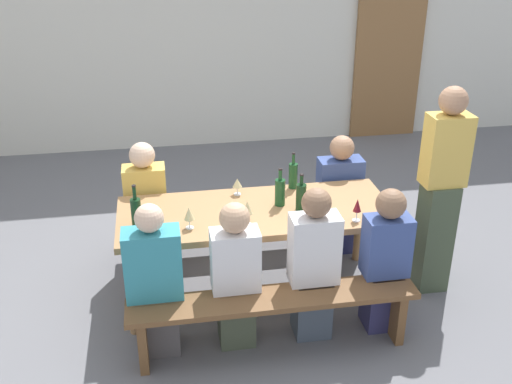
{
  "coord_description": "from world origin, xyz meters",
  "views": [
    {
      "loc": [
        -0.69,
        -4.03,
        2.83
      ],
      "look_at": [
        0.0,
        0.0,
        0.9
      ],
      "focal_mm": 42.37,
      "sensor_mm": 36.0,
      "label": 1
    }
  ],
  "objects_px": {
    "wine_bottle_0": "(136,212)",
    "wine_bottle_1": "(280,191)",
    "wine_bottle_2": "(301,196)",
    "seated_guest_near_1": "(236,277)",
    "bench_near": "(274,308)",
    "wine_glass_2": "(237,183)",
    "wine_glass_0": "(247,208)",
    "standing_host": "(440,194)",
    "seated_guest_near_3": "(385,262)",
    "wine_glass_1": "(189,214)",
    "seated_guest_near_2": "(313,267)",
    "seated_guest_near_0": "(155,284)",
    "seated_guest_far_0": "(147,209)",
    "tasting_table": "(256,219)",
    "wine_glass_3": "(357,206)",
    "wine_bottle_3": "(293,175)",
    "bench_far": "(242,214)",
    "wooden_door": "(388,58)",
    "seated_guest_far_1": "(339,197)"
  },
  "relations": [
    {
      "from": "wine_bottle_0",
      "to": "wine_bottle_1",
      "type": "height_order",
      "value": "wine_bottle_0"
    },
    {
      "from": "wine_bottle_2",
      "to": "seated_guest_near_1",
      "type": "relative_size",
      "value": 0.27
    },
    {
      "from": "bench_near",
      "to": "wine_glass_2",
      "type": "relative_size",
      "value": 14.38
    },
    {
      "from": "wine_glass_0",
      "to": "standing_host",
      "type": "height_order",
      "value": "standing_host"
    },
    {
      "from": "wine_glass_0",
      "to": "seated_guest_near_3",
      "type": "xyz_separation_m",
      "value": [
        0.94,
        -0.34,
        -0.34
      ]
    },
    {
      "from": "wine_bottle_0",
      "to": "standing_host",
      "type": "bearing_deg",
      "value": -0.11
    },
    {
      "from": "wine_bottle_0",
      "to": "seated_guest_near_3",
      "type": "distance_m",
      "value": 1.81
    },
    {
      "from": "wine_bottle_2",
      "to": "wine_glass_1",
      "type": "bearing_deg",
      "value": -170.31
    },
    {
      "from": "seated_guest_near_2",
      "to": "wine_glass_2",
      "type": "bearing_deg",
      "value": 25.66
    },
    {
      "from": "wine_bottle_1",
      "to": "wine_glass_0",
      "type": "relative_size",
      "value": 1.61
    },
    {
      "from": "wine_bottle_2",
      "to": "seated_guest_near_3",
      "type": "distance_m",
      "value": 0.78
    },
    {
      "from": "wine_glass_1",
      "to": "seated_guest_near_0",
      "type": "distance_m",
      "value": 0.56
    },
    {
      "from": "seated_guest_far_0",
      "to": "standing_host",
      "type": "distance_m",
      "value": 2.37
    },
    {
      "from": "tasting_table",
      "to": "wine_glass_1",
      "type": "xyz_separation_m",
      "value": [
        -0.52,
        -0.2,
        0.19
      ]
    },
    {
      "from": "bench_near",
      "to": "seated_guest_near_2",
      "type": "relative_size",
      "value": 1.72
    },
    {
      "from": "wine_bottle_2",
      "to": "seated_guest_near_3",
      "type": "bearing_deg",
      "value": -45.12
    },
    {
      "from": "wine_glass_3",
      "to": "wine_glass_1",
      "type": "bearing_deg",
      "value": 175.61
    },
    {
      "from": "wine_bottle_1",
      "to": "seated_guest_far_0",
      "type": "height_order",
      "value": "seated_guest_far_0"
    },
    {
      "from": "wine_glass_2",
      "to": "seated_guest_far_0",
      "type": "xyz_separation_m",
      "value": [
        -0.73,
        0.27,
        -0.3
      ]
    },
    {
      "from": "wine_bottle_2",
      "to": "wine_bottle_3",
      "type": "distance_m",
      "value": 0.4
    },
    {
      "from": "wine_bottle_2",
      "to": "wine_glass_2",
      "type": "distance_m",
      "value": 0.56
    },
    {
      "from": "bench_far",
      "to": "seated_guest_near_3",
      "type": "height_order",
      "value": "seated_guest_near_3"
    },
    {
      "from": "wooden_door",
      "to": "wine_glass_0",
      "type": "distance_m",
      "value": 4.39
    },
    {
      "from": "seated_guest_near_0",
      "to": "seated_guest_near_1",
      "type": "distance_m",
      "value": 0.55
    },
    {
      "from": "wine_glass_0",
      "to": "seated_guest_near_3",
      "type": "bearing_deg",
      "value": -19.97
    },
    {
      "from": "seated_guest_near_1",
      "to": "seated_guest_far_0",
      "type": "bearing_deg",
      "value": 27.81
    },
    {
      "from": "bench_far",
      "to": "wine_glass_3",
      "type": "xyz_separation_m",
      "value": [
        0.7,
        -1.01,
        0.51
      ]
    },
    {
      "from": "bench_far",
      "to": "wine_glass_1",
      "type": "bearing_deg",
      "value": -119.48
    },
    {
      "from": "bench_far",
      "to": "wine_glass_2",
      "type": "height_order",
      "value": "wine_glass_2"
    },
    {
      "from": "wine_glass_2",
      "to": "seated_guest_near_1",
      "type": "xyz_separation_m",
      "value": [
        -0.14,
        -0.86,
        -0.32
      ]
    },
    {
      "from": "tasting_table",
      "to": "seated_guest_near_3",
      "type": "distance_m",
      "value": 1.02
    },
    {
      "from": "wine_glass_1",
      "to": "seated_guest_far_0",
      "type": "distance_m",
      "value": 0.89
    },
    {
      "from": "wine_bottle_2",
      "to": "seated_guest_near_3",
      "type": "height_order",
      "value": "seated_guest_near_3"
    },
    {
      "from": "seated_guest_near_1",
      "to": "seated_guest_near_0",
      "type": "bearing_deg",
      "value": 90.0
    },
    {
      "from": "wine_bottle_3",
      "to": "seated_guest_far_1",
      "type": "bearing_deg",
      "value": 24.65
    },
    {
      "from": "bench_near",
      "to": "wine_bottle_1",
      "type": "height_order",
      "value": "wine_bottle_1"
    },
    {
      "from": "bench_far",
      "to": "seated_guest_far_0",
      "type": "distance_m",
      "value": 0.87
    },
    {
      "from": "wine_glass_0",
      "to": "seated_guest_far_0",
      "type": "height_order",
      "value": "seated_guest_far_0"
    },
    {
      "from": "tasting_table",
      "to": "wine_glass_0",
      "type": "height_order",
      "value": "wine_glass_0"
    },
    {
      "from": "wine_bottle_1",
      "to": "wine_glass_1",
      "type": "relative_size",
      "value": 1.84
    },
    {
      "from": "wine_bottle_0",
      "to": "wine_bottle_3",
      "type": "distance_m",
      "value": 1.34
    },
    {
      "from": "bench_far",
      "to": "wine_glass_2",
      "type": "distance_m",
      "value": 0.65
    },
    {
      "from": "bench_far",
      "to": "wine_glass_1",
      "type": "relative_size",
      "value": 11.99
    },
    {
      "from": "bench_far",
      "to": "seated_guest_far_1",
      "type": "bearing_deg",
      "value": -10.15
    },
    {
      "from": "seated_guest_far_1",
      "to": "wine_bottle_0",
      "type": "bearing_deg",
      "value": -68.0
    },
    {
      "from": "wine_bottle_3",
      "to": "wine_glass_1",
      "type": "height_order",
      "value": "wine_bottle_3"
    },
    {
      "from": "wine_glass_0",
      "to": "wine_glass_1",
      "type": "height_order",
      "value": "wine_glass_0"
    },
    {
      "from": "tasting_table",
      "to": "seated_guest_far_0",
      "type": "xyz_separation_m",
      "value": [
        -0.83,
        0.56,
        -0.12
      ]
    },
    {
      "from": "seated_guest_near_0",
      "to": "seated_guest_near_3",
      "type": "distance_m",
      "value": 1.63
    },
    {
      "from": "wine_bottle_0",
      "to": "seated_guest_near_0",
      "type": "relative_size",
      "value": 0.3
    }
  ]
}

